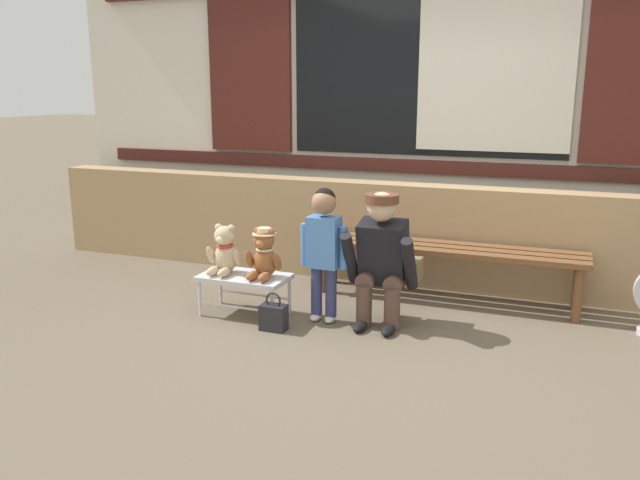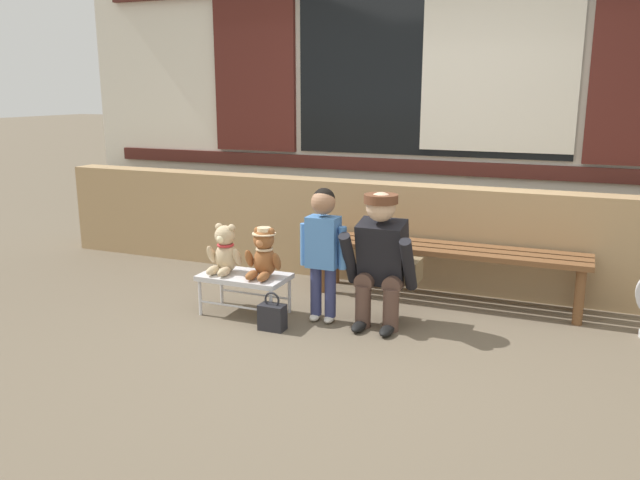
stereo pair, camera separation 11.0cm
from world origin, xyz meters
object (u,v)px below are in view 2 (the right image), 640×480
(child_standing, at_px, (323,240))
(adult_crouching, at_px, (383,259))
(handbag_on_ground, at_px, (272,316))
(wooden_bench_long, at_px, (446,255))
(teddy_bear_plain, at_px, (225,251))
(teddy_bear_with_hat, at_px, (264,254))
(small_display_bench, at_px, (245,279))

(child_standing, relative_size, adult_crouching, 1.01)
(handbag_on_ground, bearing_deg, wooden_bench_long, 47.62)
(teddy_bear_plain, height_order, child_standing, child_standing)
(wooden_bench_long, relative_size, teddy_bear_plain, 5.78)
(child_standing, distance_m, adult_crouching, 0.43)
(teddy_bear_plain, xyz_separation_m, child_standing, (0.75, 0.09, 0.13))
(teddy_bear_plain, distance_m, child_standing, 0.76)
(child_standing, relative_size, handbag_on_ground, 3.52)
(adult_crouching, bearing_deg, child_standing, -169.01)
(teddy_bear_plain, relative_size, teddy_bear_with_hat, 1.00)
(teddy_bear_plain, xyz_separation_m, handbag_on_ground, (0.49, -0.21, -0.37))
(teddy_bear_with_hat, xyz_separation_m, child_standing, (0.43, 0.09, 0.12))
(teddy_bear_plain, relative_size, child_standing, 0.38)
(child_standing, bearing_deg, teddy_bear_with_hat, -168.63)
(teddy_bear_plain, relative_size, handbag_on_ground, 1.34)
(child_standing, height_order, handbag_on_ground, child_standing)
(small_display_bench, bearing_deg, handbag_on_ground, -32.55)
(wooden_bench_long, bearing_deg, teddy_bear_plain, -149.82)
(wooden_bench_long, relative_size, small_display_bench, 3.28)
(small_display_bench, distance_m, adult_crouching, 1.03)
(handbag_on_ground, bearing_deg, teddy_bear_plain, 156.59)
(wooden_bench_long, height_order, teddy_bear_plain, teddy_bear_plain)
(small_display_bench, xyz_separation_m, child_standing, (0.59, 0.09, 0.33))
(wooden_bench_long, relative_size, adult_crouching, 2.21)
(child_standing, xyz_separation_m, adult_crouching, (0.41, 0.08, -0.11))
(wooden_bench_long, relative_size, child_standing, 2.19)
(handbag_on_ground, bearing_deg, small_display_bench, 147.45)
(small_display_bench, distance_m, child_standing, 0.68)
(handbag_on_ground, bearing_deg, adult_crouching, 29.60)
(teddy_bear_plain, bearing_deg, wooden_bench_long, 30.18)
(small_display_bench, xyz_separation_m, adult_crouching, (1.00, 0.17, 0.21))
(teddy_bear_plain, bearing_deg, adult_crouching, 8.17)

